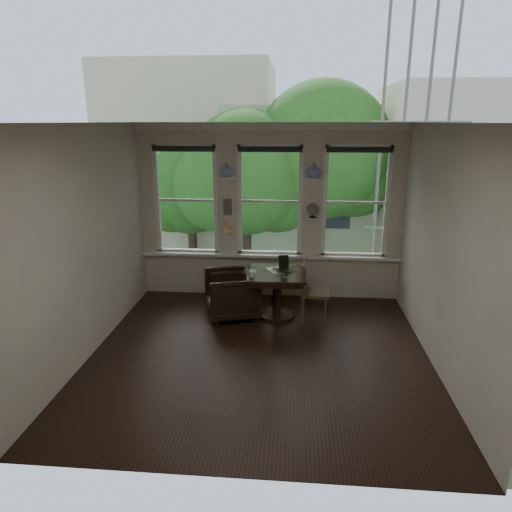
# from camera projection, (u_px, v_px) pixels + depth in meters

# --- Properties ---
(ground) EXTENTS (4.50, 4.50, 0.00)m
(ground) POSITION_uv_depth(u_px,v_px,m) (259.00, 354.00, 6.15)
(ground) COLOR black
(ground) RESTS_ON ground
(ceiling) EXTENTS (4.50, 4.50, 0.00)m
(ceiling) POSITION_uv_depth(u_px,v_px,m) (260.00, 122.00, 5.30)
(ceiling) COLOR silver
(ceiling) RESTS_ON ground
(wall_back) EXTENTS (4.50, 0.00, 4.50)m
(wall_back) POSITION_uv_depth(u_px,v_px,m) (270.00, 212.00, 7.87)
(wall_back) COLOR beige
(wall_back) RESTS_ON ground
(wall_front) EXTENTS (4.50, 0.00, 4.50)m
(wall_front) POSITION_uv_depth(u_px,v_px,m) (237.00, 322.00, 3.58)
(wall_front) COLOR beige
(wall_front) RESTS_ON ground
(wall_left) EXTENTS (0.00, 4.50, 4.50)m
(wall_left) POSITION_uv_depth(u_px,v_px,m) (87.00, 243.00, 5.91)
(wall_left) COLOR beige
(wall_left) RESTS_ON ground
(wall_right) EXTENTS (0.00, 4.50, 4.50)m
(wall_right) POSITION_uv_depth(u_px,v_px,m) (444.00, 251.00, 5.54)
(wall_right) COLOR beige
(wall_right) RESTS_ON ground
(window_left) EXTENTS (1.10, 0.12, 1.90)m
(window_left) POSITION_uv_depth(u_px,v_px,m) (187.00, 200.00, 7.94)
(window_left) COLOR white
(window_left) RESTS_ON ground
(window_center) EXTENTS (1.10, 0.12, 1.90)m
(window_center) POSITION_uv_depth(u_px,v_px,m) (270.00, 201.00, 7.82)
(window_center) COLOR white
(window_center) RESTS_ON ground
(window_right) EXTENTS (1.10, 0.12, 1.90)m
(window_right) POSITION_uv_depth(u_px,v_px,m) (355.00, 202.00, 7.70)
(window_right) COLOR white
(window_right) RESTS_ON ground
(shelf_left) EXTENTS (0.26, 0.16, 0.03)m
(shelf_left) POSITION_uv_depth(u_px,v_px,m) (227.00, 178.00, 7.67)
(shelf_left) COLOR white
(shelf_left) RESTS_ON ground
(shelf_right) EXTENTS (0.26, 0.16, 0.03)m
(shelf_right) POSITION_uv_depth(u_px,v_px,m) (313.00, 179.00, 7.55)
(shelf_right) COLOR white
(shelf_right) RESTS_ON ground
(intercom) EXTENTS (0.14, 0.06, 0.28)m
(intercom) POSITION_uv_depth(u_px,v_px,m) (228.00, 207.00, 7.84)
(intercom) COLOR #59544F
(intercom) RESTS_ON ground
(sticky_notes) EXTENTS (0.16, 0.01, 0.24)m
(sticky_notes) POSITION_uv_depth(u_px,v_px,m) (228.00, 227.00, 7.94)
(sticky_notes) COLOR pink
(sticky_notes) RESTS_ON ground
(desk_fan) EXTENTS (0.20, 0.20, 0.24)m
(desk_fan) POSITION_uv_depth(u_px,v_px,m) (312.00, 213.00, 7.69)
(desk_fan) COLOR #59544F
(desk_fan) RESTS_ON ground
(vase_left) EXTENTS (0.24, 0.24, 0.25)m
(vase_left) POSITION_uv_depth(u_px,v_px,m) (227.00, 169.00, 7.63)
(vase_left) COLOR white
(vase_left) RESTS_ON shelf_left
(vase_right) EXTENTS (0.24, 0.24, 0.25)m
(vase_right) POSITION_uv_depth(u_px,v_px,m) (314.00, 170.00, 7.51)
(vase_right) COLOR white
(vase_right) RESTS_ON shelf_right
(table) EXTENTS (0.90, 0.90, 0.75)m
(table) POSITION_uv_depth(u_px,v_px,m) (277.00, 295.00, 7.22)
(table) COLOR black
(table) RESTS_ON ground
(armchair_left) EXTENTS (1.01, 1.00, 0.74)m
(armchair_left) POSITION_uv_depth(u_px,v_px,m) (232.00, 294.00, 7.25)
(armchair_left) COLOR black
(armchair_left) RESTS_ON ground
(cushion_red) EXTENTS (0.45, 0.45, 0.06)m
(cushion_red) POSITION_uv_depth(u_px,v_px,m) (232.00, 290.00, 7.23)
(cushion_red) COLOR maroon
(cushion_red) RESTS_ON armchair_left
(side_chair_right) EXTENTS (0.45, 0.45, 0.92)m
(side_chair_right) POSITION_uv_depth(u_px,v_px,m) (315.00, 292.00, 7.09)
(side_chair_right) COLOR #432818
(side_chair_right) RESTS_ON ground
(laptop) EXTENTS (0.41, 0.33, 0.03)m
(laptop) POSITION_uv_depth(u_px,v_px,m) (281.00, 271.00, 7.12)
(laptop) COLOR black
(laptop) RESTS_ON table
(mug) EXTENTS (0.12, 0.12, 0.10)m
(mug) POSITION_uv_depth(u_px,v_px,m) (252.00, 274.00, 6.88)
(mug) COLOR white
(mug) RESTS_ON table
(drinking_glass) EXTENTS (0.16, 0.16, 0.10)m
(drinking_glass) POSITION_uv_depth(u_px,v_px,m) (283.00, 275.00, 6.82)
(drinking_glass) COLOR white
(drinking_glass) RESTS_ON table
(tablet) EXTENTS (0.17, 0.11, 0.22)m
(tablet) POSITION_uv_depth(u_px,v_px,m) (284.00, 262.00, 7.26)
(tablet) COLOR black
(tablet) RESTS_ON table
(papers) EXTENTS (0.33, 0.37, 0.00)m
(papers) POSITION_uv_depth(u_px,v_px,m) (276.00, 270.00, 7.22)
(papers) COLOR silver
(papers) RESTS_ON table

